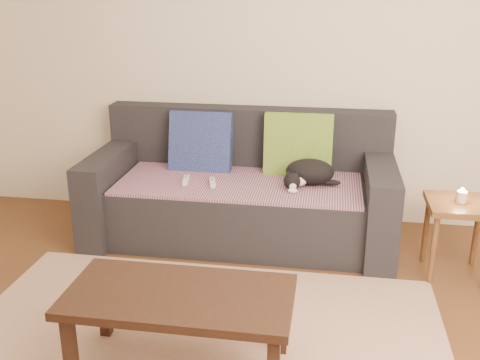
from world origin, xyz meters
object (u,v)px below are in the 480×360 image
(wii_remote_a, at_px, (186,180))
(coffee_table, at_px, (179,303))
(side_table, at_px, (459,215))
(sofa, at_px, (242,195))
(cat, at_px, (309,173))
(wii_remote_b, at_px, (212,182))

(wii_remote_a, distance_m, coffee_table, 1.42)
(side_table, bearing_deg, wii_remote_a, 173.57)
(sofa, relative_size, cat, 5.18)
(wii_remote_b, bearing_deg, cat, -95.10)
(cat, xyz_separation_m, coffee_table, (-0.51, -1.47, -0.16))
(side_table, relative_size, coffee_table, 0.47)
(sofa, distance_m, coffee_table, 1.55)
(side_table, height_order, coffee_table, side_table)
(cat, distance_m, coffee_table, 1.57)
(side_table, distance_m, coffee_table, 1.86)
(wii_remote_a, height_order, wii_remote_b, same)
(coffee_table, bearing_deg, side_table, 39.37)
(wii_remote_a, bearing_deg, sofa, -73.09)
(sofa, bearing_deg, wii_remote_b, -132.97)
(sofa, height_order, wii_remote_a, sofa)
(wii_remote_b, bearing_deg, coffee_table, 170.72)
(sofa, relative_size, wii_remote_b, 14.00)
(sofa, xyz_separation_m, cat, (0.47, -0.07, 0.21))
(sofa, height_order, cat, sofa)
(wii_remote_b, relative_size, side_table, 0.31)
(sofa, xyz_separation_m, wii_remote_a, (-0.36, -0.17, 0.15))
(cat, xyz_separation_m, wii_remote_b, (-0.64, -0.11, -0.07))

